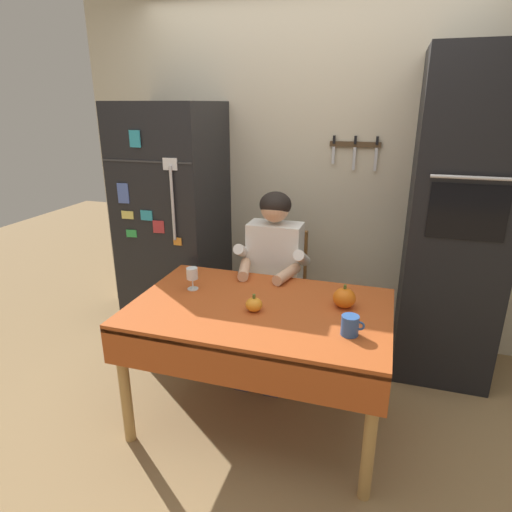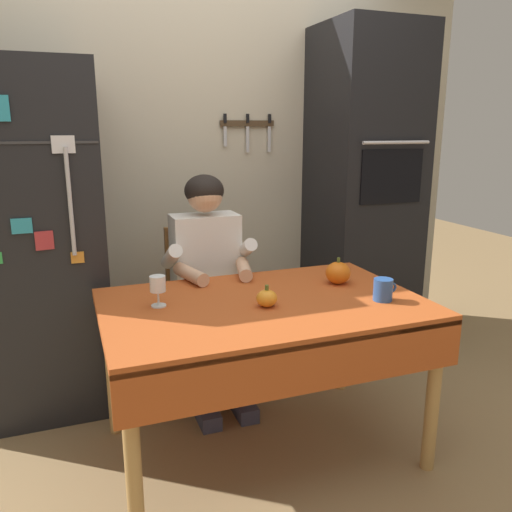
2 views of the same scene
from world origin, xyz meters
name	(u,v)px [view 2 (image 2 of 2)]	position (x,y,z in m)	size (l,w,h in m)	color
ground_plane	(271,460)	(0.00, 0.00, 0.00)	(10.00, 10.00, 0.00)	#93754C
back_wall_assembly	(200,157)	(0.05, 1.35, 1.30)	(3.70, 0.13, 2.60)	beige
refrigerator	(35,242)	(-0.95, 0.96, 0.90)	(0.68, 0.71, 1.80)	black
wall_oven	(363,196)	(1.05, 1.00, 1.05)	(0.60, 0.64, 2.10)	black
dining_table	(265,321)	(0.00, 0.08, 0.66)	(1.40, 0.90, 0.74)	tan
chair_behind_person	(201,299)	(-0.09, 0.87, 0.51)	(0.40, 0.40, 0.93)	brown
seated_person	(209,270)	(-0.09, 0.68, 0.74)	(0.47, 0.55, 1.25)	#38384C
coffee_mug	(383,290)	(0.50, -0.08, 0.79)	(0.11, 0.08, 0.10)	#2D569E
wine_glass	(158,286)	(-0.45, 0.19, 0.83)	(0.07, 0.07, 0.13)	white
pumpkin_large	(267,298)	(-0.01, 0.03, 0.78)	(0.09, 0.09, 0.10)	orange
pumpkin_medium	(338,273)	(0.44, 0.22, 0.79)	(0.12, 0.12, 0.13)	orange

